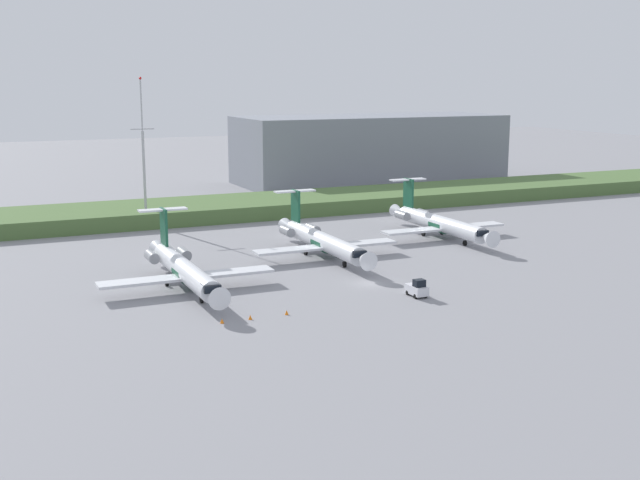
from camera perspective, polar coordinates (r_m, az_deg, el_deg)
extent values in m
plane|color=gray|center=(134.89, -2.43, -0.19)|extent=(500.00, 500.00, 0.00)
cube|color=#4C6B38|center=(162.97, -6.44, 2.27)|extent=(320.00, 20.00, 2.90)
cylinder|color=silver|center=(106.21, -9.49, -2.14)|extent=(2.70, 24.00, 2.70)
cone|color=silver|center=(93.60, -7.35, -3.91)|extent=(2.70, 3.00, 2.70)
cone|color=silver|center=(119.50, -11.22, -0.70)|extent=(2.30, 4.00, 2.29)
cube|color=black|center=(95.24, -7.70, -3.36)|extent=(2.02, 1.80, 0.90)
cylinder|color=#195138|center=(106.25, -9.48, -2.22)|extent=(2.76, 3.60, 2.76)
cube|color=silver|center=(104.12, -12.48, -2.88)|extent=(11.00, 3.20, 0.36)
cube|color=silver|center=(107.02, -6.28, -2.29)|extent=(11.00, 3.20, 0.36)
cube|color=#195138|center=(115.87, -10.95, 0.93)|extent=(0.36, 3.20, 5.20)
cube|color=silver|center=(115.76, -11.03, 2.12)|extent=(6.80, 1.80, 0.24)
cylinder|color=gray|center=(114.39, -11.77, -1.16)|extent=(1.50, 3.40, 1.50)
cylinder|color=gray|center=(115.41, -9.59, -0.97)|extent=(1.50, 3.40, 1.50)
cylinder|color=gray|center=(99.60, -8.35, -3.87)|extent=(0.20, 0.20, 0.65)
cylinder|color=black|center=(99.75, -8.35, -4.18)|extent=(0.30, 0.90, 0.90)
cylinder|color=black|center=(108.51, -10.75, -2.99)|extent=(0.35, 0.90, 0.90)
cylinder|color=black|center=(109.41, -8.81, -2.80)|extent=(0.35, 0.90, 0.90)
cylinder|color=silver|center=(123.35, 0.23, -0.11)|extent=(2.70, 24.00, 2.70)
cone|color=silver|center=(111.48, 3.11, -1.36)|extent=(2.70, 3.00, 2.70)
cone|color=silver|center=(135.99, -2.21, 0.96)|extent=(2.29, 4.00, 2.29)
cube|color=black|center=(113.02, 2.67, -0.94)|extent=(2.03, 1.80, 0.90)
cylinder|color=#195138|center=(123.38, 0.23, -0.18)|extent=(2.76, 3.60, 2.76)
cube|color=silver|center=(120.29, -2.13, -0.71)|extent=(11.00, 3.20, 0.36)
cube|color=silver|center=(125.11, 2.89, -0.24)|extent=(11.00, 3.20, 0.36)
cube|color=#195138|center=(132.59, -1.74, 2.43)|extent=(0.36, 3.20, 5.20)
cube|color=silver|center=(132.51, -1.79, 3.47)|extent=(6.80, 1.80, 0.24)
cylinder|color=gray|center=(130.75, -2.33, 0.63)|extent=(1.50, 3.40, 1.50)
cylinder|color=gray|center=(132.46, -0.53, 0.78)|extent=(1.50, 3.40, 1.50)
cylinder|color=gray|center=(117.08, 1.74, -1.46)|extent=(0.20, 0.20, 0.65)
cylinder|color=black|center=(117.20, 1.74, -1.72)|extent=(0.30, 0.90, 0.90)
cylinder|color=black|center=(125.16, -1.01, -0.88)|extent=(0.35, 0.90, 0.90)
cylinder|color=black|center=(126.67, 0.57, -0.73)|extent=(0.35, 0.90, 0.90)
cylinder|color=silver|center=(140.01, 8.49, 1.14)|extent=(2.70, 24.00, 2.70)
cone|color=silver|center=(129.07, 11.72, 0.17)|extent=(2.70, 3.00, 2.70)
cone|color=silver|center=(151.79, 5.65, 2.00)|extent=(2.30, 4.00, 2.29)
cube|color=black|center=(130.49, 11.24, 0.52)|extent=(2.02, 1.80, 0.90)
cylinder|color=#195138|center=(140.04, 8.49, 1.08)|extent=(2.76, 3.60, 2.76)
cube|color=silver|center=(136.21, 6.62, 0.65)|extent=(11.00, 3.20, 0.36)
cube|color=silver|center=(142.55, 10.70, 1.00)|extent=(11.00, 3.20, 0.36)
cube|color=#195138|center=(148.64, 6.25, 3.33)|extent=(0.36, 3.20, 5.20)
cube|color=silver|center=(148.58, 6.21, 4.26)|extent=(6.80, 1.80, 0.24)
cylinder|color=gray|center=(146.55, 5.82, 1.74)|extent=(1.50, 3.40, 1.50)
cylinder|color=gray|center=(148.83, 7.32, 1.86)|extent=(1.50, 3.40, 1.50)
cylinder|color=gray|center=(134.19, 10.19, 0.02)|extent=(0.20, 0.20, 0.65)
cylinder|color=black|center=(134.30, 10.18, -0.21)|extent=(0.30, 0.90, 0.90)
cylinder|color=black|center=(141.37, 7.30, 0.45)|extent=(0.35, 0.90, 0.90)
cylinder|color=black|center=(143.37, 8.59, 0.57)|extent=(0.35, 0.90, 0.90)
cylinder|color=#B2B2B7|center=(154.43, -12.27, 4.29)|extent=(0.50, 0.50, 17.35)
cylinder|color=#B2B2B7|center=(153.43, -12.49, 9.24)|extent=(0.28, 0.28, 9.34)
cube|color=#B2B2B7|center=(153.62, -12.42, 7.65)|extent=(4.40, 0.20, 0.20)
sphere|color=red|center=(153.35, -12.57, 11.08)|extent=(0.50, 0.50, 0.50)
cube|color=gray|center=(214.80, 3.55, 6.44)|extent=(69.81, 26.19, 17.33)
cube|color=silver|center=(102.37, 6.84, -3.50)|extent=(1.70, 3.20, 1.10)
cube|color=black|center=(101.66, 7.01, -3.03)|extent=(1.36, 1.10, 0.90)
cylinder|color=black|center=(101.34, 6.74, -3.97)|extent=(0.22, 0.60, 0.60)
cylinder|color=black|center=(102.10, 7.47, -3.88)|extent=(0.22, 0.60, 0.60)
cylinder|color=black|center=(102.93, 6.20, -3.72)|extent=(0.22, 0.60, 0.60)
cylinder|color=black|center=(103.68, 6.91, -3.63)|extent=(0.22, 0.60, 0.60)
cone|color=orange|center=(91.48, -6.92, -5.68)|extent=(0.44, 0.44, 0.55)
cone|color=orange|center=(92.57, -4.94, -5.44)|extent=(0.44, 0.44, 0.55)
cone|color=orange|center=(94.12, -2.37, -5.12)|extent=(0.44, 0.44, 0.55)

